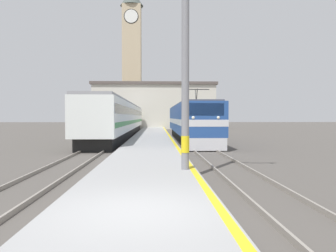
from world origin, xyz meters
TOP-DOWN VIEW (x-y plane):
  - ground_plane at (0.00, 30.00)m, footprint 200.00×200.00m
  - platform at (0.00, 25.00)m, footprint 3.71×140.00m
  - rail_track_near at (3.53, 25.00)m, footprint 2.84×140.00m
  - rail_track_far at (-3.58, 25.00)m, footprint 2.84×140.00m
  - locomotive_train at (3.53, 23.77)m, footprint 2.92×19.73m
  - passenger_train at (-3.58, 31.86)m, footprint 2.92×37.42m
  - catenary_mast at (1.50, 5.05)m, footprint 2.39×0.29m
  - clock_tower at (-4.92, 66.15)m, footprint 5.03×5.03m
  - station_building at (0.05, 56.40)m, footprint 22.75×10.19m

SIDE VIEW (x-z plane):
  - ground_plane at x=0.00m, z-range 0.00..0.00m
  - rail_track_near at x=3.53m, z-range -0.05..0.11m
  - rail_track_far at x=-3.58m, z-range -0.05..0.11m
  - platform at x=0.00m, z-range 0.00..0.38m
  - locomotive_train at x=3.53m, z-range -0.44..3.97m
  - passenger_train at x=-3.58m, z-range 0.15..3.94m
  - station_building at x=0.05m, z-range 0.02..8.54m
  - catenary_mast at x=1.50m, z-range 0.32..8.83m
  - clock_tower at x=-4.92m, z-range 0.86..31.02m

